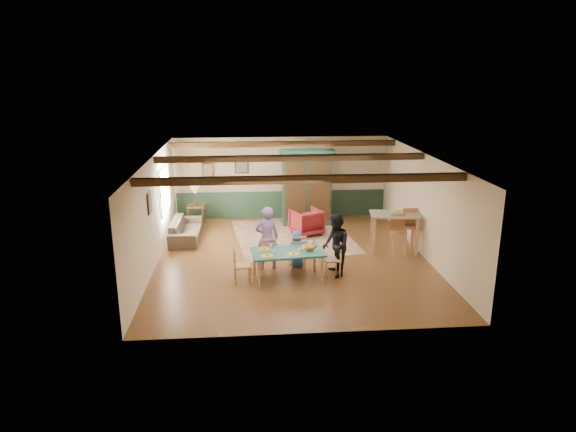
{
  "coord_description": "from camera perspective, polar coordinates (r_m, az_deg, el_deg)",
  "views": [
    {
      "loc": [
        -1.17,
        -12.65,
        4.79
      ],
      "look_at": [
        -0.11,
        0.07,
        1.15
      ],
      "focal_mm": 32.0,
      "sensor_mm": 36.0,
      "label": 1
    }
  ],
  "objects": [
    {
      "name": "bar_stool_right",
      "position": [
        14.23,
        13.5,
        -1.67
      ],
      "size": [
        0.45,
        0.49,
        1.2
      ],
      "primitive_type": null,
      "rotation": [
        0.0,
        0.0,
        -0.06
      ],
      "color": "#A3693F",
      "rests_on": "floor"
    },
    {
      "name": "person_child",
      "position": [
        12.88,
        0.98,
        -3.69
      ],
      "size": [
        0.49,
        0.34,
        0.94
      ],
      "primitive_type": "imported",
      "rotation": [
        0.0,
        0.0,
        3.25
      ],
      "color": "#2858A2",
      "rests_on": "floor"
    },
    {
      "name": "sofa",
      "position": [
        15.33,
        -11.28,
        -1.45
      ],
      "size": [
        0.82,
        2.05,
        0.59
      ],
      "primitive_type": "imported",
      "rotation": [
        0.0,
        0.0,
        1.56
      ],
      "color": "#423729",
      "rests_on": "floor"
    },
    {
      "name": "ceiling_beam_front",
      "position": [
        10.64,
        1.65,
        4.09
      ],
      "size": [
        6.95,
        0.16,
        0.16
      ],
      "primitive_type": "cube",
      "color": "black",
      "rests_on": "ceiling"
    },
    {
      "name": "area_rug",
      "position": [
        15.36,
        0.51,
        -2.23
      ],
      "size": [
        3.73,
        4.27,
        0.01
      ],
      "primitive_type": "cube",
      "rotation": [
        0.0,
        0.0,
        0.12
      ],
      "color": "tan",
      "rests_on": "floor"
    },
    {
      "name": "wall_right",
      "position": [
        13.92,
        15.0,
        1.05
      ],
      "size": [
        0.02,
        8.0,
        2.7
      ],
      "primitive_type": "cube",
      "color": "beige",
      "rests_on": "floor"
    },
    {
      "name": "ceiling",
      "position": [
        12.87,
        0.51,
        6.57
      ],
      "size": [
        7.0,
        8.0,
        0.02
      ],
      "primitive_type": "cube",
      "color": "silver",
      "rests_on": "wall_back"
    },
    {
      "name": "wall_left",
      "position": [
        13.31,
        -14.69,
        0.41
      ],
      "size": [
        0.02,
        8.0,
        2.7
      ],
      "primitive_type": "cube",
      "color": "beige",
      "rests_on": "floor"
    },
    {
      "name": "dining_chair_end_left",
      "position": [
        11.99,
        -5.09,
        -5.4
      ],
      "size": [
        0.45,
        0.43,
        0.88
      ],
      "primitive_type": null,
      "rotation": [
        0.0,
        0.0,
        1.68
      ],
      "color": "tan",
      "rests_on": "floor"
    },
    {
      "name": "place_setting_far_left",
      "position": [
        12.16,
        -2.62,
        -3.48
      ],
      "size": [
        0.4,
        0.32,
        0.11
      ],
      "primitive_type": null,
      "rotation": [
        0.0,
        0.0,
        0.1
      ],
      "color": "yellow",
      "rests_on": "dining_table"
    },
    {
      "name": "floor",
      "position": [
        13.58,
        0.48,
        -4.74
      ],
      "size": [
        8.0,
        8.0,
        0.0
      ],
      "primitive_type": "plane",
      "color": "#553118",
      "rests_on": "ground"
    },
    {
      "name": "dining_chair_far_left",
      "position": [
        12.69,
        -2.26,
        -4.12
      ],
      "size": [
        0.43,
        0.45,
        0.88
      ],
      "primitive_type": null,
      "rotation": [
        0.0,
        0.0,
        3.25
      ],
      "color": "tan",
      "rests_on": "floor"
    },
    {
      "name": "ceiling_beam_mid",
      "position": [
        13.28,
        0.35,
        6.47
      ],
      "size": [
        6.95,
        0.16,
        0.16
      ],
      "primitive_type": "cube",
      "color": "black",
      "rests_on": "ceiling"
    },
    {
      "name": "dining_table",
      "position": [
        12.17,
        -0.03,
        -5.49
      ],
      "size": [
        1.76,
        1.1,
        0.7
      ],
      "primitive_type": null,
      "rotation": [
        0.0,
        0.0,
        0.1
      ],
      "color": "#1D5D55",
      "rests_on": "floor"
    },
    {
      "name": "bar_stool_left",
      "position": [
        13.83,
        12.13,
        -2.21
      ],
      "size": [
        0.46,
        0.49,
        1.14
      ],
      "primitive_type": null,
      "rotation": [
        0.0,
        0.0,
        -0.13
      ],
      "color": "#A3693F",
      "rests_on": "floor"
    },
    {
      "name": "end_table",
      "position": [
        16.59,
        -10.17,
        0.08
      ],
      "size": [
        0.58,
        0.58,
        0.67
      ],
      "primitive_type": null,
      "rotation": [
        0.0,
        0.0,
        -0.06
      ],
      "color": "black",
      "rests_on": "floor"
    },
    {
      "name": "counter_table",
      "position": [
        14.21,
        11.67,
        -1.83
      ],
      "size": [
        1.38,
        0.91,
        1.08
      ],
      "primitive_type": null,
      "rotation": [
        0.0,
        0.0,
        -0.12
      ],
      "color": "#B0A889",
      "rests_on": "floor"
    },
    {
      "name": "picture_back_a",
      "position": [
        16.89,
        -5.17,
        5.65
      ],
      "size": [
        0.45,
        0.04,
        0.55
      ],
      "primitive_type": null,
      "color": "gray",
      "rests_on": "wall_back"
    },
    {
      "name": "picture_back_b",
      "position": [
        16.96,
        -8.89,
        5.05
      ],
      "size": [
        0.38,
        0.04,
        0.48
      ],
      "primitive_type": null,
      "color": "gray",
      "rests_on": "wall_back"
    },
    {
      "name": "ceiling_beam_back",
      "position": [
        15.84,
        -0.5,
        8.01
      ],
      "size": [
        6.95,
        0.16,
        0.16
      ],
      "primitive_type": "cube",
      "color": "black",
      "rests_on": "ceiling"
    },
    {
      "name": "window_left",
      "position": [
        14.89,
        -13.56,
        2.9
      ],
      "size": [
        0.06,
        1.6,
        1.3
      ],
      "primitive_type": null,
      "color": "white",
      "rests_on": "wall_left"
    },
    {
      "name": "table_lamp",
      "position": [
        16.43,
        -10.28,
        2.24
      ],
      "size": [
        0.37,
        0.37,
        0.62
      ],
      "primitive_type": null,
      "rotation": [
        0.0,
        0.0,
        0.08
      ],
      "color": "#CEBE85",
      "rests_on": "end_table"
    },
    {
      "name": "person_woman",
      "position": [
        12.28,
        5.32,
        -3.27
      ],
      "size": [
        0.66,
        0.8,
        1.54
      ],
      "primitive_type": "imported",
      "rotation": [
        0.0,
        0.0,
        -1.47
      ],
      "color": "black",
      "rests_on": "floor"
    },
    {
      "name": "wall_back",
      "position": [
        17.04,
        -0.75,
        4.27
      ],
      "size": [
        7.0,
        0.02,
        2.7
      ],
      "primitive_type": "cube",
      "color": "beige",
      "rests_on": "floor"
    },
    {
      "name": "place_setting_near_center",
      "position": [
        11.83,
        0.62,
        -4.04
      ],
      "size": [
        0.4,
        0.32,
        0.11
      ],
      "primitive_type": null,
      "rotation": [
        0.0,
        0.0,
        0.1
      ],
      "color": "yellow",
      "rests_on": "dining_table"
    },
    {
      "name": "armoire",
      "position": [
        16.29,
        2.1,
        3.16
      ],
      "size": [
        1.7,
        0.69,
        2.39
      ],
      "primitive_type": "cube",
      "rotation": [
        0.0,
        0.0,
        -0.01
      ],
      "color": "#133123",
      "rests_on": "floor"
    },
    {
      "name": "dining_chair_far_right",
      "position": [
        12.82,
        1.04,
        -3.91
      ],
      "size": [
        0.43,
        0.45,
        0.88
      ],
      "primitive_type": null,
      "rotation": [
        0.0,
        0.0,
        3.25
      ],
      "color": "tan",
      "rests_on": "floor"
    },
    {
      "name": "armchair",
      "position": [
        15.44,
        2.08,
        -0.67
      ],
      "size": [
        1.09,
        1.1,
        0.77
      ],
      "primitive_type": "imported",
      "rotation": [
        0.0,
        0.0,
        -2.75
      ],
      "color": "#541018",
      "rests_on": "floor"
    },
    {
      "name": "dining_chair_end_right",
      "position": [
        12.37,
        4.86,
        -4.73
      ],
      "size": [
        0.45,
        0.43,
        0.88
      ],
      "primitive_type": null,
      "rotation": [
        0.0,
        0.0,
        -1.47
      ],
      "color": "tan",
      "rests_on": "floor"
    },
    {
      "name": "place_setting_near_left",
      "position": [
        11.73,
        -2.29,
        -4.22
      ],
      "size": [
        0.4,
        0.32,
        0.11
      ],
      "primitive_type": null,
      "rotation": [
        0.0,
        0.0,
        0.1
      ],
      "color": "yellow",
      "rests_on": "dining_table"
    },
    {
      "name": "picture_left_wall",
      "position": [
        12.64,
        -15.12,
        1.44
      ],
      "size": [
        0.04,
        0.42,
        0.52
      ],
      "primitive_type": null,
      "color": "gray",
      "rests_on": "wall_left"
    },
    {
      "name": "wainscot_back",
      "position": [
        17.23,
        -0.73,
        1.32
      ],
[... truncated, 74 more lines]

